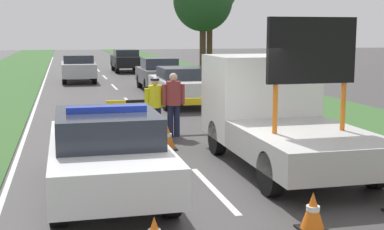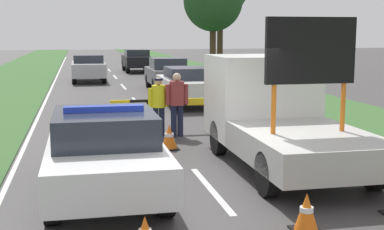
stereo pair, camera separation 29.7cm
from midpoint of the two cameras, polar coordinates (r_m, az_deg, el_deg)
ground_plane at (r=9.60m, az=3.00°, el=-8.02°), size 160.00×160.00×0.00m
lane_markings at (r=29.11m, az=-7.25°, el=3.27°), size 7.31×68.45×0.01m
grass_verge_left at (r=29.25m, az=-19.40°, el=2.88°), size 4.94×120.00×0.03m
grass_verge_right at (r=30.24m, az=4.52°, el=3.53°), size 4.94×120.00×0.03m
police_car at (r=9.34m, az=-8.41°, el=-3.77°), size 1.91×4.61×1.55m
work_truck at (r=11.60m, az=9.61°, el=0.38°), size 2.25×5.22×3.05m
road_barrier at (r=14.87m, az=-1.98°, el=1.12°), size 3.21×0.08×0.95m
police_officer at (r=14.31m, az=-2.98°, el=1.44°), size 0.57×0.36×1.59m
pedestrian_civilian at (r=14.27m, az=-1.02°, el=1.67°), size 0.61×0.39×1.71m
traffic_cone_centre_front at (r=12.80m, az=-5.96°, el=-2.60°), size 0.37×0.37×0.52m
traffic_cone_near_truck at (r=12.80m, az=-1.77°, el=-2.35°), size 0.44×0.44×0.61m
traffic_cone_behind_barrier at (r=7.82m, az=13.20°, el=-10.10°), size 0.40×0.40×0.56m
queued_car_van_white at (r=20.60m, az=0.07°, el=3.22°), size 1.91×4.36×1.46m
queued_car_suv_grey at (r=26.14m, az=-2.30°, el=4.46°), size 1.78×3.91×1.56m
queued_car_sedan_silver at (r=30.97m, az=-10.72°, el=4.99°), size 1.84×4.23×1.53m
queued_car_sedan_black at (r=38.52m, az=-5.71°, el=5.88°), size 1.81×4.63×1.58m
roadside_tree_near_left at (r=33.70m, az=2.52°, el=12.11°), size 3.67×3.67×6.68m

